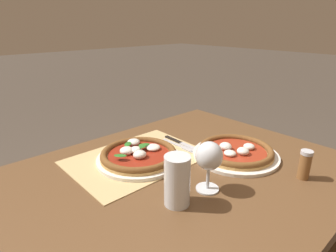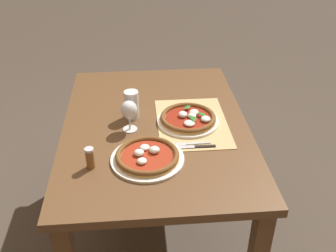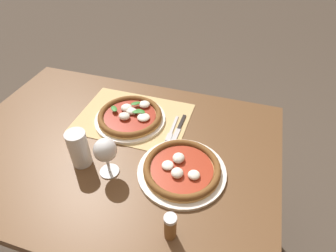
% 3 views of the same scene
% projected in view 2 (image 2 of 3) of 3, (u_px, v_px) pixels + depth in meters
% --- Properties ---
extents(ground_plane, '(24.00, 24.00, 0.00)m').
position_uv_depth(ground_plane, '(158.00, 229.00, 2.34)').
color(ground_plane, '#473D33').
extents(dining_table, '(1.27, 0.91, 0.74)m').
position_uv_depth(dining_table, '(156.00, 141.00, 2.00)').
color(dining_table, brown).
rests_on(dining_table, ground).
extents(paper_placemat, '(0.48, 0.34, 0.00)m').
position_uv_depth(paper_placemat, '(192.00, 123.00, 1.95)').
color(paper_placemat, tan).
rests_on(paper_placemat, dining_table).
extents(pizza_near, '(0.31, 0.31, 0.05)m').
position_uv_depth(pizza_near, '(188.00, 119.00, 1.94)').
color(pizza_near, silver).
rests_on(pizza_near, paper_placemat).
extents(pizza_far, '(0.32, 0.32, 0.05)m').
position_uv_depth(pizza_far, '(147.00, 156.00, 1.69)').
color(pizza_far, silver).
rests_on(pizza_far, dining_table).
extents(wine_glass, '(0.08, 0.08, 0.16)m').
position_uv_depth(wine_glass, '(129.00, 111.00, 1.84)').
color(wine_glass, silver).
rests_on(wine_glass, dining_table).
extents(pint_glass, '(0.07, 0.07, 0.15)m').
position_uv_depth(pint_glass, '(132.00, 105.00, 1.96)').
color(pint_glass, silver).
rests_on(pint_glass, dining_table).
extents(fork, '(0.02, 0.20, 0.00)m').
position_uv_depth(fork, '(189.00, 144.00, 1.79)').
color(fork, '#B7B7BC').
rests_on(fork, paper_placemat).
extents(knife, '(0.02, 0.22, 0.01)m').
position_uv_depth(knife, '(192.00, 147.00, 1.77)').
color(knife, black).
rests_on(knife, paper_placemat).
extents(pepper_shaker, '(0.04, 0.04, 0.10)m').
position_uv_depth(pepper_shaker, '(90.00, 158.00, 1.63)').
color(pepper_shaker, brown).
rests_on(pepper_shaker, dining_table).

